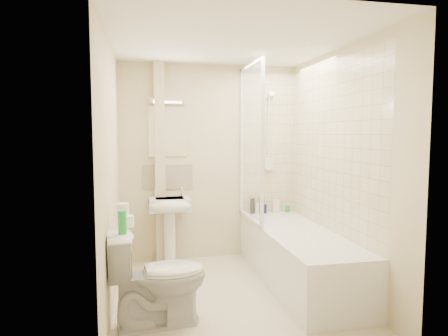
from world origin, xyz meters
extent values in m
plane|color=beige|center=(0.00, 0.00, 0.00)|extent=(2.50, 2.50, 0.00)
cube|color=beige|center=(0.00, 1.25, 1.20)|extent=(2.20, 0.02, 2.40)
cube|color=beige|center=(-1.10, 0.00, 1.20)|extent=(0.02, 2.50, 2.40)
cube|color=beige|center=(1.10, 0.00, 1.20)|extent=(0.02, 2.50, 2.40)
cube|color=white|center=(0.00, 0.00, 2.40)|extent=(2.20, 2.50, 0.02)
cube|color=beige|center=(0.75, 1.24, 1.42)|extent=(0.70, 0.01, 1.75)
cube|color=beige|center=(1.09, 0.20, 1.42)|extent=(0.01, 2.10, 1.75)
cube|color=beige|center=(-0.62, 1.19, 1.20)|extent=(0.12, 0.12, 2.40)
cube|color=beige|center=(-0.52, 1.24, 1.03)|extent=(0.60, 0.02, 0.30)
cube|color=white|center=(-0.52, 1.24, 1.58)|extent=(0.46, 0.01, 0.60)
cube|color=silver|center=(-0.52, 1.22, 1.95)|extent=(0.42, 0.07, 0.07)
cube|color=white|center=(0.75, 0.20, 0.28)|extent=(0.70, 2.10, 0.55)
cube|color=white|center=(0.75, 0.20, 0.49)|extent=(0.56, 1.96, 0.05)
cube|color=white|center=(0.40, 0.80, 1.45)|extent=(0.01, 0.90, 1.80)
cube|color=silver|center=(0.40, 1.23, 1.45)|extent=(0.04, 0.04, 1.80)
cube|color=silver|center=(0.40, 0.35, 1.45)|extent=(0.04, 0.04, 1.80)
cube|color=silver|center=(0.40, 0.80, 2.33)|extent=(0.04, 0.90, 0.04)
cube|color=silver|center=(0.40, 0.80, 0.57)|extent=(0.04, 0.90, 0.03)
cylinder|color=silver|center=(0.75, 1.22, 1.55)|extent=(0.02, 0.02, 0.90)
cylinder|color=silver|center=(0.75, 1.22, 1.10)|extent=(0.05, 0.05, 0.02)
cylinder|color=silver|center=(0.75, 1.22, 2.00)|extent=(0.05, 0.05, 0.02)
cylinder|color=silver|center=(0.75, 1.15, 2.03)|extent=(0.08, 0.11, 0.11)
cube|color=silver|center=(0.75, 1.21, 1.17)|extent=(0.10, 0.05, 0.14)
cylinder|color=silver|center=(0.73, 1.19, 1.60)|extent=(0.01, 0.13, 0.84)
cylinder|color=white|center=(-0.52, 1.08, 0.32)|extent=(0.14, 0.14, 0.64)
cube|color=white|center=(-0.52, 1.05, 0.73)|extent=(0.47, 0.36, 0.15)
ellipsoid|color=white|center=(-0.52, 0.88, 0.73)|extent=(0.47, 0.20, 0.15)
cube|color=silver|center=(-0.52, 1.05, 0.78)|extent=(0.33, 0.24, 0.04)
cylinder|color=white|center=(-0.67, 1.16, 0.85)|extent=(0.03, 0.03, 0.10)
cylinder|color=white|center=(-0.37, 1.16, 0.85)|extent=(0.03, 0.03, 0.10)
sphere|color=white|center=(-0.67, 1.16, 0.90)|extent=(0.04, 0.04, 0.04)
sphere|color=white|center=(-0.37, 1.16, 0.90)|extent=(0.04, 0.04, 0.04)
cylinder|color=black|center=(0.53, 1.16, 0.65)|extent=(0.06, 0.06, 0.19)
cylinder|color=white|center=(0.59, 1.16, 0.62)|extent=(0.05, 0.05, 0.13)
cylinder|color=black|center=(0.65, 1.16, 0.65)|extent=(0.06, 0.06, 0.20)
cylinder|color=#151357|center=(0.68, 1.16, 0.61)|extent=(0.06, 0.06, 0.11)
cylinder|color=beige|center=(0.82, 1.16, 0.63)|extent=(0.06, 0.06, 0.17)
cylinder|color=white|center=(0.86, 1.16, 0.63)|extent=(0.06, 0.06, 0.16)
cylinder|color=green|center=(0.99, 1.16, 0.59)|extent=(0.06, 0.06, 0.09)
imported|color=white|center=(-0.72, -0.44, 0.40)|extent=(0.61, 0.88, 0.80)
cylinder|color=white|center=(-0.96, -0.34, 0.85)|extent=(0.12, 0.12, 0.09)
cylinder|color=white|center=(-0.99, -0.34, 0.94)|extent=(0.10, 0.10, 0.10)
cylinder|color=green|center=(-0.98, -0.58, 0.89)|extent=(0.06, 0.06, 0.18)
camera|label=1|loc=(-0.82, -3.63, 1.56)|focal=32.00mm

